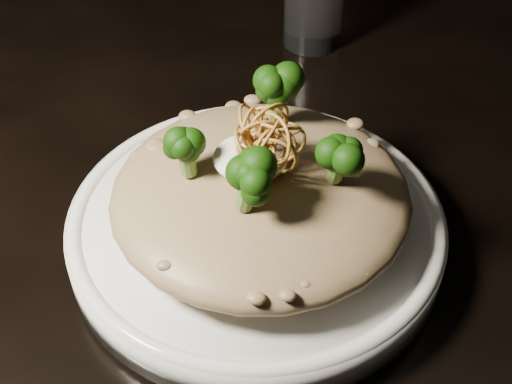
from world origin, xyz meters
The scene contains 6 objects.
table centered at (0.00, 0.00, 0.67)m, with size 1.10×0.80×0.75m.
plate centered at (0.09, -0.06, 0.77)m, with size 0.30×0.30×0.03m, color white.
risotto centered at (0.10, -0.07, 0.81)m, with size 0.23×0.23×0.05m, color brown.
broccoli centered at (0.09, -0.06, 0.85)m, with size 0.13×0.13×0.05m, color black, non-canonical shape.
cheese centered at (0.09, -0.06, 0.84)m, with size 0.06×0.06×0.02m, color white.
shallots centered at (0.10, -0.06, 0.87)m, with size 0.06×0.06×0.04m, color #94601F, non-canonical shape.
Camera 1 is at (0.14, -0.46, 1.17)m, focal length 50.00 mm.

